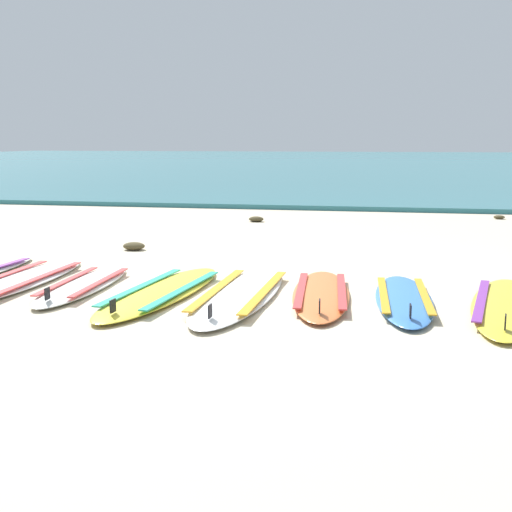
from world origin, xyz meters
TOP-DOWN VIEW (x-y plane):
  - ground_plane at (0.00, 0.00)m, footprint 80.00×80.00m
  - sea at (0.00, 37.35)m, footprint 80.00×60.00m
  - surfboard_1 at (-2.47, -0.37)m, footprint 0.63×2.39m
  - surfboard_2 at (-1.73, -0.48)m, footprint 0.54×1.99m
  - surfboard_3 at (-0.86, -0.61)m, footprint 0.87×2.49m
  - surfboard_4 at (-0.10, -0.56)m, footprint 0.72×2.60m
  - surfboard_5 at (0.66, -0.41)m, footprint 0.70×2.17m
  - surfboard_6 at (1.42, -0.47)m, footprint 0.59×2.07m
  - surfboard_7 at (2.31, -0.56)m, footprint 0.99×2.42m
  - seaweed_clump_near_shoreline at (3.36, 6.50)m, footprint 0.21×0.16m
  - seaweed_clump_mid_sand at (-2.10, 1.85)m, footprint 0.30×0.24m
  - seaweed_clump_by_the_boards at (-1.06, 5.24)m, footprint 0.27×0.22m

SIDE VIEW (x-z plane):
  - ground_plane at x=0.00m, z-range 0.00..0.00m
  - seaweed_clump_near_shoreline at x=3.36m, z-range 0.00..0.07m
  - surfboard_4 at x=-0.10m, z-range -0.05..0.13m
  - surfboard_3 at x=-0.86m, z-range -0.05..0.13m
  - surfboard_1 at x=-2.47m, z-range -0.05..0.13m
  - surfboard_7 at x=2.31m, z-range -0.05..0.13m
  - surfboard_5 at x=0.66m, z-range -0.05..0.13m
  - surfboard_6 at x=1.42m, z-range -0.05..0.13m
  - surfboard_2 at x=-1.73m, z-range -0.05..0.13m
  - seaweed_clump_by_the_boards at x=-1.06m, z-range 0.00..0.10m
  - sea at x=0.00m, z-range 0.00..0.10m
  - seaweed_clump_mid_sand at x=-2.10m, z-range 0.00..0.11m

